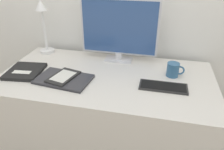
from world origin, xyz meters
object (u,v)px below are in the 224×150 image
notebook (25,71)px  monitor (119,30)px  keyboard (163,87)px  laptop (64,79)px  desk_lamp (43,22)px  ereader (63,77)px  coffee_mug (173,70)px

notebook → monitor: bearing=30.9°
keyboard → notebook: bearing=-179.2°
laptop → notebook: (-0.28, 0.04, 0.00)m
desk_lamp → notebook: desk_lamp is taller
monitor → notebook: size_ratio=2.12×
desk_lamp → notebook: size_ratio=1.57×
monitor → ereader: bearing=-127.3°
laptop → notebook: notebook is taller
monitor → notebook: 0.68m
keyboard → laptop: bearing=-175.3°
keyboard → ereader: 0.60m
laptop → notebook: 0.29m
desk_lamp → coffee_mug: desk_lamp is taller
keyboard → coffee_mug: coffee_mug is taller
keyboard → desk_lamp: size_ratio=0.69×
ereader → monitor: bearing=52.7°
ereader → notebook: size_ratio=0.88×
coffee_mug → laptop: bearing=-162.4°
coffee_mug → desk_lamp: bearing=169.1°
keyboard → coffee_mug: bearing=71.0°
monitor → laptop: 0.50m
notebook → keyboard: bearing=0.8°
ereader → notebook: 0.28m
laptop → ereader: 0.02m
monitor → desk_lamp: (-0.58, 0.02, 0.01)m
coffee_mug → monitor: bearing=157.1°
desk_lamp → notebook: (0.03, -0.35, -0.22)m
monitor → keyboard: size_ratio=1.96×
ereader → notebook: (-0.28, 0.03, -0.01)m
keyboard → monitor: bearing=135.7°
monitor → desk_lamp: bearing=177.5°
ereader → desk_lamp: bearing=128.5°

